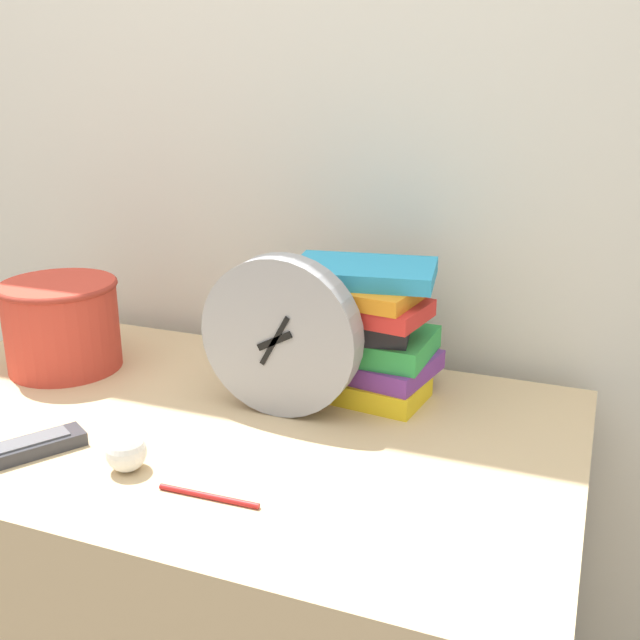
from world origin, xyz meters
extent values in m
cube|color=silver|center=(0.00, 0.76, 1.20)|extent=(6.00, 0.04, 2.40)
cube|color=tan|center=(0.00, 0.34, 0.37)|extent=(1.16, 0.69, 0.74)
cylinder|color=#99999E|center=(0.10, 0.42, 0.87)|extent=(0.26, 0.05, 0.26)
cylinder|color=silver|center=(0.10, 0.40, 0.87)|extent=(0.23, 0.01, 0.23)
cube|color=black|center=(0.10, 0.39, 0.87)|extent=(0.06, 0.01, 0.04)
cube|color=black|center=(0.10, 0.39, 0.87)|extent=(0.05, 0.01, 0.09)
cylinder|color=black|center=(0.10, 0.39, 0.87)|extent=(0.01, 0.01, 0.01)
cube|color=yellow|center=(0.20, 0.52, 0.76)|extent=(0.23, 0.14, 0.04)
cube|color=#7A3899|center=(0.19, 0.55, 0.79)|extent=(0.26, 0.20, 0.03)
cube|color=green|center=(0.20, 0.55, 0.83)|extent=(0.22, 0.17, 0.04)
cube|color=#232328|center=(0.17, 0.54, 0.86)|extent=(0.22, 0.20, 0.04)
cube|color=red|center=(0.19, 0.52, 0.90)|extent=(0.25, 0.16, 0.03)
cube|color=orange|center=(0.18, 0.52, 0.92)|extent=(0.23, 0.16, 0.03)
cube|color=#2D9ED1|center=(0.19, 0.55, 0.95)|extent=(0.26, 0.19, 0.03)
cylinder|color=#C63D2D|center=(-0.36, 0.44, 0.82)|extent=(0.21, 0.21, 0.17)
torus|color=#9F3024|center=(-0.36, 0.44, 0.90)|extent=(0.21, 0.21, 0.01)
cube|color=#333338|center=(-0.19, 0.14, 0.75)|extent=(0.14, 0.18, 0.02)
cube|color=#59595E|center=(-0.19, 0.14, 0.76)|extent=(0.10, 0.13, 0.00)
sphere|color=white|center=(-0.03, 0.16, 0.77)|extent=(0.06, 0.06, 0.06)
cylinder|color=#B21E1E|center=(0.12, 0.14, 0.74)|extent=(0.14, 0.01, 0.01)
camera|label=1|loc=(0.56, -0.60, 1.27)|focal=42.00mm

